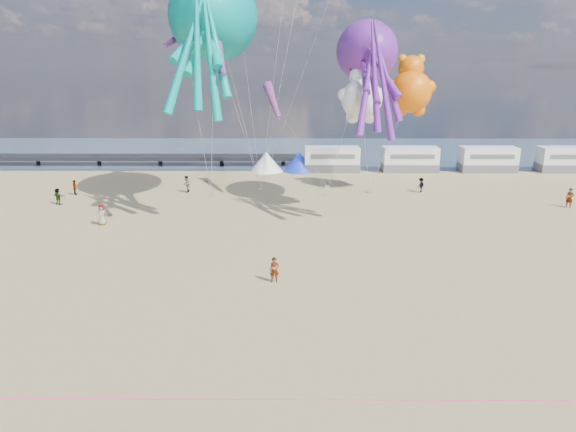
% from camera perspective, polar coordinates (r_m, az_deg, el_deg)
% --- Properties ---
extents(ground, '(120.00, 120.00, 0.00)m').
position_cam_1_polar(ground, '(25.17, -2.19, -13.03)').
color(ground, tan).
rests_on(ground, ground).
extents(water, '(120.00, 120.00, 0.00)m').
position_cam_1_polar(water, '(77.91, -0.41, 7.17)').
color(water, '#324860').
rests_on(water, ground).
extents(pier, '(60.00, 3.00, 0.50)m').
position_cam_1_polar(pier, '(72.94, -23.25, 6.01)').
color(pier, black).
rests_on(pier, ground).
extents(motorhome_0, '(6.60, 2.50, 3.00)m').
position_cam_1_polar(motorhome_0, '(63.05, 4.89, 6.32)').
color(motorhome_0, silver).
rests_on(motorhome_0, ground).
extents(motorhome_1, '(6.60, 2.50, 3.00)m').
position_cam_1_polar(motorhome_1, '(64.49, 13.38, 6.16)').
color(motorhome_1, silver).
rests_on(motorhome_1, ground).
extents(motorhome_2, '(6.60, 2.50, 3.00)m').
position_cam_1_polar(motorhome_2, '(67.26, 21.33, 5.89)').
color(motorhome_2, silver).
rests_on(motorhome_2, ground).
extents(motorhome_3, '(6.60, 2.50, 3.00)m').
position_cam_1_polar(motorhome_3, '(71.19, 28.53, 5.55)').
color(motorhome_3, silver).
rests_on(motorhome_3, ground).
extents(tent_white, '(4.00, 4.00, 2.40)m').
position_cam_1_polar(tent_white, '(62.99, -2.43, 6.07)').
color(tent_white, white).
rests_on(tent_white, ground).
extents(tent_blue, '(4.00, 4.00, 2.40)m').
position_cam_1_polar(tent_blue, '(62.92, 1.23, 6.07)').
color(tent_blue, '#1933CC').
rests_on(tent_blue, ground).
extents(rope_line, '(34.00, 0.03, 0.03)m').
position_cam_1_polar(rope_line, '(20.94, -2.82, -19.69)').
color(rope_line, '#F2338C').
rests_on(rope_line, ground).
extents(standing_person, '(0.59, 0.41, 1.53)m').
position_cam_1_polar(standing_person, '(30.48, -1.52, -6.00)').
color(standing_person, tan).
rests_on(standing_person, ground).
extents(beachgoer_0, '(0.73, 0.65, 1.69)m').
position_cam_1_polar(beachgoer_0, '(43.94, -20.01, 0.12)').
color(beachgoer_0, '#7F6659').
rests_on(beachgoer_0, ground).
extents(beachgoer_1, '(0.59, 0.87, 1.72)m').
position_cam_1_polar(beachgoer_1, '(53.17, -11.23, 3.50)').
color(beachgoer_1, '#7F6659').
rests_on(beachgoer_1, ground).
extents(beachgoer_2, '(0.92, 0.90, 1.49)m').
position_cam_1_polar(beachgoer_2, '(53.95, 14.54, 3.34)').
color(beachgoer_2, '#7F6659').
rests_on(beachgoer_2, ground).
extents(beachgoer_3, '(0.66, 1.02, 1.49)m').
position_cam_1_polar(beachgoer_3, '(55.44, -22.62, 2.95)').
color(beachgoer_3, '#7F6659').
rests_on(beachgoer_3, ground).
extents(beachgoer_4, '(0.98, 0.74, 1.55)m').
position_cam_1_polar(beachgoer_4, '(52.07, -24.19, 2.00)').
color(beachgoer_4, '#7F6659').
rests_on(beachgoer_4, ground).
extents(beachgoer_5, '(1.52, 1.60, 1.81)m').
position_cam_1_polar(beachgoer_5, '(52.94, 28.81, 1.77)').
color(beachgoer_5, '#7F6659').
rests_on(beachgoer_5, ground).
extents(sandbag_a, '(0.50, 0.35, 0.22)m').
position_cam_1_polar(sandbag_a, '(50.45, -8.52, 2.07)').
color(sandbag_a, gray).
rests_on(sandbag_a, ground).
extents(sandbag_b, '(0.50, 0.35, 0.22)m').
position_cam_1_polar(sandbag_b, '(50.85, 4.26, 2.32)').
color(sandbag_b, gray).
rests_on(sandbag_b, ground).
extents(sandbag_c, '(0.50, 0.35, 0.22)m').
position_cam_1_polar(sandbag_c, '(52.75, 9.00, 2.67)').
color(sandbag_c, gray).
rests_on(sandbag_c, ground).
extents(sandbag_d, '(0.50, 0.35, 0.22)m').
position_cam_1_polar(sandbag_d, '(54.61, 4.36, 3.29)').
color(sandbag_d, gray).
rests_on(sandbag_d, ground).
extents(sandbag_e, '(0.50, 0.35, 0.22)m').
position_cam_1_polar(sandbag_e, '(53.52, -3.04, 3.05)').
color(sandbag_e, gray).
rests_on(sandbag_e, ground).
extents(kite_octopus_teal, '(5.52, 12.48, 14.16)m').
position_cam_1_polar(kite_octopus_teal, '(47.61, -8.26, 21.07)').
color(kite_octopus_teal, '#009087').
extents(kite_octopus_purple, '(7.60, 11.10, 11.68)m').
position_cam_1_polar(kite_octopus_purple, '(45.91, 8.71, 17.64)').
color(kite_octopus_purple, '#672091').
extents(kite_panda, '(4.83, 4.65, 5.73)m').
position_cam_1_polar(kite_panda, '(43.45, 8.19, 12.73)').
color(kite_panda, white).
extents(kite_teddy_orange, '(4.87, 4.59, 6.83)m').
position_cam_1_polar(kite_teddy_orange, '(51.53, 13.48, 13.30)').
color(kite_teddy_orange, '#E96206').
extents(windsock_left, '(3.38, 7.56, 7.59)m').
position_cam_1_polar(windsock_left, '(51.04, -11.47, 19.28)').
color(windsock_left, red).
extents(windsock_mid, '(2.32, 6.27, 6.20)m').
position_cam_1_polar(windsock_mid, '(49.90, -1.70, 12.66)').
color(windsock_mid, red).
extents(windsock_right, '(2.11, 5.35, 5.28)m').
position_cam_1_polar(windsock_right, '(41.29, -7.58, 17.07)').
color(windsock_right, red).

